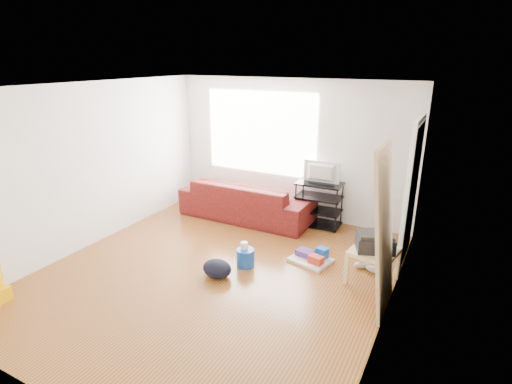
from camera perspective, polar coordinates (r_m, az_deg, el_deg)
The scene contains 12 objects.
room at distance 5.26m, azimuth -4.50°, elevation 1.15°, with size 4.51×5.01×2.51m.
sofa at distance 7.46m, azimuth -1.29°, elevation -3.62°, with size 2.43×0.95×0.71m, color #3D090F.
tv_stand at distance 7.06m, azimuth 8.95°, elevation -1.67°, with size 0.80×0.47×0.78m.
tv at distance 6.89m, azimuth 9.18°, elevation 2.75°, with size 0.64×0.08×0.37m, color black.
side_table at distance 5.49m, azimuth 16.45°, elevation -8.62°, with size 0.64×0.64×0.46m.
printer at distance 5.40m, azimuth 16.64°, elevation -6.82°, with size 0.56×0.50×0.24m.
bucket at distance 5.81m, azimuth -1.51°, elevation -10.46°, with size 0.26×0.26×0.26m, color #1348AC.
toilet_paper at distance 5.76m, azimuth -1.68°, elevation -8.78°, with size 0.11×0.11×0.10m, color white.
cleaning_tray at distance 5.95m, azimuth 8.01°, elevation -9.25°, with size 0.64×0.56×0.20m.
backpack at distance 5.58m, azimuth -5.54°, elevation -11.88°, with size 0.42×0.34×0.23m, color black.
sneakers at distance 5.89m, azimuth 15.74°, elevation -10.29°, with size 0.43×0.22×0.10m.
door_panel at distance 5.18m, azimuth 16.75°, elevation -15.33°, with size 0.04×0.78×1.96m, color tan.
Camera 1 is at (2.76, -4.08, 2.83)m, focal length 28.00 mm.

